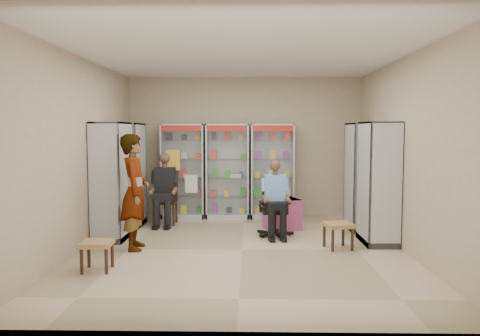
{
  "coord_description": "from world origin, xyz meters",
  "views": [
    {
      "loc": [
        0.11,
        -7.18,
        1.84
      ],
      "look_at": [
        -0.05,
        0.7,
        1.23
      ],
      "focal_mm": 35.0,
      "sensor_mm": 36.0,
      "label": 1
    }
  ],
  "objects_px": {
    "cabinet_back_right": "(272,171)",
    "cabinet_left_far": "(129,175)",
    "cabinet_right_near": "(378,183)",
    "pink_trunk": "(282,214)",
    "cabinet_left_near": "(112,181)",
    "woven_stool_a": "(338,236)",
    "cabinet_back_mid": "(228,171)",
    "seated_shopkeeper": "(275,201)",
    "wooden_chair": "(166,201)",
    "cabinet_back_left": "(183,171)",
    "standing_man": "(135,192)",
    "office_chair": "(275,208)",
    "cabinet_right_far": "(362,176)",
    "woven_stool_b": "(97,256)"
  },
  "relations": [
    {
      "from": "cabinet_back_mid",
      "to": "seated_shopkeeper",
      "type": "xyz_separation_m",
      "value": [
        0.91,
        -1.78,
        -0.37
      ]
    },
    {
      "from": "cabinet_back_right",
      "to": "standing_man",
      "type": "height_order",
      "value": "cabinet_back_right"
    },
    {
      "from": "cabinet_left_far",
      "to": "standing_man",
      "type": "height_order",
      "value": "cabinet_left_far"
    },
    {
      "from": "standing_man",
      "to": "cabinet_left_far",
      "type": "bearing_deg",
      "value": 9.78
    },
    {
      "from": "wooden_chair",
      "to": "seated_shopkeeper",
      "type": "relative_size",
      "value": 0.75
    },
    {
      "from": "woven_stool_a",
      "to": "office_chair",
      "type": "bearing_deg",
      "value": 136.5
    },
    {
      "from": "seated_shopkeeper",
      "to": "standing_man",
      "type": "distance_m",
      "value": 2.44
    },
    {
      "from": "office_chair",
      "to": "cabinet_back_left",
      "type": "bearing_deg",
      "value": 132.73
    },
    {
      "from": "cabinet_back_right",
      "to": "cabinet_right_near",
      "type": "relative_size",
      "value": 1.0
    },
    {
      "from": "cabinet_back_right",
      "to": "cabinet_back_mid",
      "type": "bearing_deg",
      "value": 180.0
    },
    {
      "from": "cabinet_left_far",
      "to": "office_chair",
      "type": "xyz_separation_m",
      "value": [
        2.79,
        -0.8,
        -0.5
      ]
    },
    {
      "from": "cabinet_left_near",
      "to": "woven_stool_b",
      "type": "xyz_separation_m",
      "value": [
        0.33,
        -1.84,
        -0.8
      ]
    },
    {
      "from": "cabinet_back_left",
      "to": "cabinet_right_far",
      "type": "height_order",
      "value": "same"
    },
    {
      "from": "cabinet_back_mid",
      "to": "cabinet_back_right",
      "type": "xyz_separation_m",
      "value": [
        0.95,
        0.0,
        0.0
      ]
    },
    {
      "from": "wooden_chair",
      "to": "woven_stool_a",
      "type": "bearing_deg",
      "value": -31.81
    },
    {
      "from": "cabinet_back_right",
      "to": "cabinet_left_far",
      "type": "bearing_deg",
      "value": -161.81
    },
    {
      "from": "wooden_chair",
      "to": "cabinet_right_far",
      "type": "bearing_deg",
      "value": -6.04
    },
    {
      "from": "cabinet_back_mid",
      "to": "cabinet_back_left",
      "type": "bearing_deg",
      "value": 180.0
    },
    {
      "from": "cabinet_left_near",
      "to": "woven_stool_a",
      "type": "bearing_deg",
      "value": 80.9
    },
    {
      "from": "cabinet_back_left",
      "to": "office_chair",
      "type": "relative_size",
      "value": 2.02
    },
    {
      "from": "cabinet_back_mid",
      "to": "pink_trunk",
      "type": "distance_m",
      "value": 1.72
    },
    {
      "from": "cabinet_right_near",
      "to": "pink_trunk",
      "type": "bearing_deg",
      "value": 53.75
    },
    {
      "from": "standing_man",
      "to": "cabinet_right_far",
      "type": "bearing_deg",
      "value": -75.46
    },
    {
      "from": "cabinet_right_near",
      "to": "wooden_chair",
      "type": "bearing_deg",
      "value": 68.36
    },
    {
      "from": "cabinet_left_near",
      "to": "pink_trunk",
      "type": "xyz_separation_m",
      "value": [
        2.96,
        0.9,
        -0.71
      ]
    },
    {
      "from": "cabinet_left_near",
      "to": "woven_stool_a",
      "type": "relative_size",
      "value": 4.9
    },
    {
      "from": "cabinet_back_mid",
      "to": "wooden_chair",
      "type": "height_order",
      "value": "cabinet_back_mid"
    },
    {
      "from": "woven_stool_b",
      "to": "office_chair",
      "type": "bearing_deg",
      "value": 41.12
    },
    {
      "from": "cabinet_back_mid",
      "to": "cabinet_right_far",
      "type": "height_order",
      "value": "same"
    },
    {
      "from": "cabinet_back_mid",
      "to": "cabinet_right_near",
      "type": "bearing_deg",
      "value": -40.84
    },
    {
      "from": "woven_stool_b",
      "to": "cabinet_right_far",
      "type": "bearing_deg",
      "value": 33.59
    },
    {
      "from": "cabinet_back_left",
      "to": "standing_man",
      "type": "height_order",
      "value": "cabinet_back_left"
    },
    {
      "from": "cabinet_back_left",
      "to": "cabinet_right_near",
      "type": "height_order",
      "value": "same"
    },
    {
      "from": "woven_stool_a",
      "to": "wooden_chair",
      "type": "bearing_deg",
      "value": 148.19
    },
    {
      "from": "cabinet_right_near",
      "to": "seated_shopkeeper",
      "type": "distance_m",
      "value": 1.77
    },
    {
      "from": "woven_stool_b",
      "to": "cabinet_back_right",
      "type": "bearing_deg",
      "value": 57.16
    },
    {
      "from": "pink_trunk",
      "to": "woven_stool_a",
      "type": "relative_size",
      "value": 1.46
    },
    {
      "from": "cabinet_back_mid",
      "to": "cabinet_right_far",
      "type": "relative_size",
      "value": 1.0
    },
    {
      "from": "wooden_chair",
      "to": "woven_stool_b",
      "type": "distance_m",
      "value": 3.17
    },
    {
      "from": "cabinet_left_far",
      "to": "pink_trunk",
      "type": "bearing_deg",
      "value": 86.1
    },
    {
      "from": "cabinet_right_near",
      "to": "woven_stool_a",
      "type": "distance_m",
      "value": 1.14
    },
    {
      "from": "cabinet_back_left",
      "to": "cabinet_back_right",
      "type": "distance_m",
      "value": 1.9
    },
    {
      "from": "cabinet_left_near",
      "to": "woven_stool_a",
      "type": "height_order",
      "value": "cabinet_left_near"
    },
    {
      "from": "cabinet_back_left",
      "to": "standing_man",
      "type": "bearing_deg",
      "value": -97.83
    },
    {
      "from": "seated_shopkeeper",
      "to": "wooden_chair",
      "type": "bearing_deg",
      "value": 149.22
    },
    {
      "from": "cabinet_right_far",
      "to": "cabinet_back_right",
      "type": "bearing_deg",
      "value": 55.27
    },
    {
      "from": "standing_man",
      "to": "cabinet_back_right",
      "type": "bearing_deg",
      "value": -47.5
    },
    {
      "from": "cabinet_left_near",
      "to": "wooden_chair",
      "type": "relative_size",
      "value": 2.13
    },
    {
      "from": "cabinet_back_mid",
      "to": "cabinet_back_right",
      "type": "distance_m",
      "value": 0.95
    },
    {
      "from": "wooden_chair",
      "to": "cabinet_back_mid",
      "type": "bearing_deg",
      "value": 31.31
    }
  ]
}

